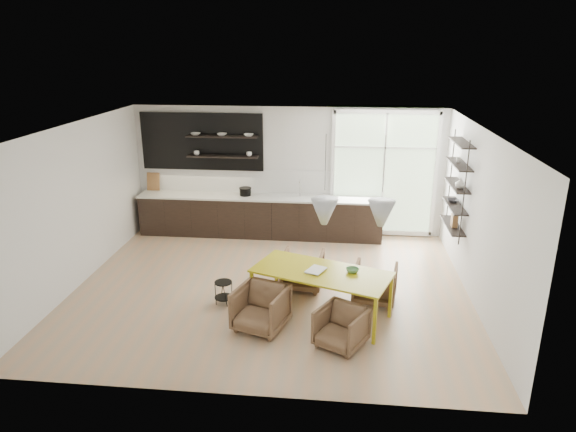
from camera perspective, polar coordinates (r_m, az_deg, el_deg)
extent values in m
cube|color=tan|center=(9.39, -1.92, -8.02)|extent=(7.00, 6.00, 0.01)
cube|color=silver|center=(11.70, -0.02, 5.00)|extent=(7.00, 0.02, 2.90)
cube|color=silver|center=(9.93, -22.47, 1.06)|extent=(0.02, 6.00, 2.90)
cube|color=silver|center=(9.06, 20.47, -0.29)|extent=(0.02, 6.00, 2.90)
cube|color=white|center=(8.50, -2.14, 9.77)|extent=(7.00, 6.00, 0.01)
cube|color=#B2D1A5|center=(11.66, 10.57, 4.63)|extent=(2.20, 0.02, 2.70)
cube|color=white|center=(11.63, 10.58, 4.59)|extent=(2.30, 0.08, 2.80)
cone|color=#ABAFB8|center=(8.23, 4.06, 0.48)|extent=(0.44, 0.44, 0.42)
cone|color=#ABAFB8|center=(8.25, 10.31, 0.27)|extent=(0.44, 0.44, 0.42)
cylinder|color=black|center=(8.01, 4.19, 5.96)|extent=(0.01, 0.01, 0.89)
cylinder|color=black|center=(8.04, 10.64, 5.73)|extent=(0.01, 0.01, 0.89)
cube|color=black|center=(11.74, -3.10, -0.07)|extent=(5.50, 0.65, 0.90)
cube|color=silver|center=(11.60, -3.15, 2.13)|extent=(5.54, 0.69, 0.04)
cube|color=silver|center=(11.83, -2.93, 3.87)|extent=(5.50, 0.02, 0.55)
cube|color=black|center=(11.89, -9.53, 8.16)|extent=(2.80, 0.06, 1.30)
cube|color=black|center=(11.61, -7.34, 8.77)|extent=(1.60, 0.28, 0.03)
cube|color=black|center=(11.69, -7.25, 6.59)|extent=(1.60, 0.28, 0.03)
cube|color=olive|center=(12.40, -14.74, 3.73)|extent=(0.30, 0.10, 0.42)
cylinder|color=silver|center=(11.53, 1.34, 3.10)|extent=(0.02, 0.02, 0.40)
imported|color=white|center=(11.75, -10.24, 8.95)|extent=(0.22, 0.22, 0.05)
imported|color=white|center=(11.60, -7.35, 8.97)|extent=(0.22, 0.22, 0.05)
imported|color=white|center=(11.48, -4.39, 8.96)|extent=(0.22, 0.22, 0.05)
imported|color=white|center=(11.83, -10.12, 6.91)|extent=(0.12, 0.12, 0.10)
imported|color=white|center=(11.56, -4.34, 6.87)|extent=(0.12, 0.12, 0.10)
cylinder|color=black|center=(11.64, -4.77, 2.67)|extent=(0.26, 0.26, 0.16)
cube|color=black|center=(9.52, 18.98, 2.32)|extent=(0.02, 0.02, 1.90)
cube|color=black|center=(10.65, 17.62, 4.13)|extent=(0.02, 0.02, 1.90)
cube|color=black|center=(10.31, 17.81, -1.01)|extent=(0.26, 1.20, 0.02)
cube|color=black|center=(10.19, 18.03, 1.11)|extent=(0.26, 1.20, 0.02)
cube|color=black|center=(10.08, 18.26, 3.28)|extent=(0.26, 1.20, 0.02)
cube|color=black|center=(9.99, 18.49, 5.49)|extent=(0.26, 1.20, 0.03)
cube|color=black|center=(9.91, 18.73, 7.74)|extent=(0.26, 1.20, 0.03)
imported|color=white|center=(9.82, 18.61, 3.50)|extent=(0.18, 0.18, 0.19)
imported|color=#333338|center=(10.36, 17.84, 1.65)|extent=(0.22, 0.22, 0.05)
imported|color=white|center=(10.07, 18.41, 5.94)|extent=(0.10, 0.10, 0.09)
cube|color=olive|center=(10.17, 18.00, -0.50)|extent=(0.10, 0.18, 0.24)
cube|color=#B1A413|center=(8.18, 3.73, -6.25)|extent=(2.35, 1.64, 0.03)
cube|color=#B1A413|center=(8.41, -4.03, -8.52)|extent=(0.06, 0.06, 0.75)
cube|color=#B1A413|center=(9.09, -1.30, -6.28)|extent=(0.06, 0.06, 0.75)
cube|color=#B1A413|center=(7.71, 9.62, -11.46)|extent=(0.06, 0.06, 0.75)
cube|color=#B1A413|center=(8.45, 11.34, -8.72)|extent=(0.06, 0.06, 0.75)
imported|color=brown|center=(9.30, 1.63, -6.00)|extent=(0.78, 0.79, 0.67)
imported|color=brown|center=(8.94, 9.64, -7.38)|extent=(0.81, 0.83, 0.66)
imported|color=brown|center=(8.01, -3.04, -10.21)|extent=(0.93, 0.94, 0.69)
imported|color=brown|center=(7.64, 5.91, -12.22)|extent=(0.88, 0.89, 0.60)
cylinder|color=black|center=(8.77, -7.21, -7.33)|extent=(0.30, 0.30, 0.02)
cylinder|color=black|center=(8.89, -7.14, -8.94)|extent=(0.32, 0.32, 0.01)
cylinder|color=black|center=(8.88, -6.27, -8.36)|extent=(0.01, 0.01, 0.39)
cylinder|color=black|center=(8.98, -7.32, -8.07)|extent=(0.01, 0.01, 0.39)
cylinder|color=black|center=(8.84, -8.06, -8.57)|extent=(0.01, 0.01, 0.39)
cylinder|color=black|center=(8.73, -6.99, -8.86)|extent=(0.01, 0.01, 0.39)
imported|color=white|center=(8.22, 2.33, -5.86)|extent=(0.37, 0.41, 0.03)
imported|color=#538B52|center=(8.18, 7.18, -6.01)|extent=(0.28, 0.28, 0.06)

